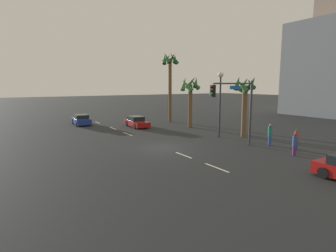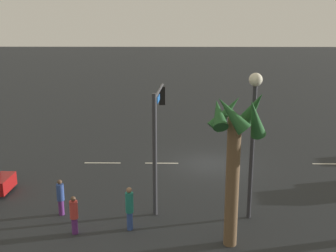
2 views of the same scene
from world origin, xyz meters
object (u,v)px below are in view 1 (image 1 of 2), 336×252
object	(u,v)px
traffic_signal	(237,102)
streetlamp	(220,92)
pedestrian_1	(295,144)
palm_tree_1	(190,91)
car_0	(137,122)
palm_tree_3	(245,94)
pedestrian_0	(296,139)
palm_tree_0	(170,71)
pedestrian_2	(270,134)
car_2	(81,120)

from	to	relation	value
traffic_signal	streetlamp	xyz separation A→B (m)	(-4.07, 1.81, 0.73)
pedestrian_1	palm_tree_1	world-z (taller)	palm_tree_1
palm_tree_1	pedestrian_1	bearing A→B (deg)	-5.59
car_0	pedestrian_1	bearing A→B (deg)	11.73
streetlamp	palm_tree_3	world-z (taller)	streetlamp
pedestrian_0	palm_tree_3	bearing A→B (deg)	173.24
palm_tree_0	pedestrian_2	bearing A→B (deg)	-2.60
streetlamp	palm_tree_0	xyz separation A→B (m)	(-12.39, 1.92, 2.53)
palm_tree_1	streetlamp	bearing A→B (deg)	-10.86
traffic_signal	palm_tree_0	size ratio (longest dim) A/B	0.58
pedestrian_1	palm_tree_3	world-z (taller)	palm_tree_3
palm_tree_3	traffic_signal	bearing A→B (deg)	-53.48
streetlamp	pedestrian_1	distance (m)	9.13
pedestrian_0	palm_tree_1	distance (m)	14.57
palm_tree_0	palm_tree_3	bearing A→B (deg)	1.39
pedestrian_1	palm_tree_0	bearing A→B (deg)	174.19
streetlamp	palm_tree_1	distance (m)	6.86
pedestrian_1	palm_tree_0	size ratio (longest dim) A/B	0.17
palm_tree_0	palm_tree_1	distance (m)	6.26
pedestrian_2	palm_tree_0	bearing A→B (deg)	177.40
traffic_signal	palm_tree_0	xyz separation A→B (m)	(-16.46, 3.73, 3.25)
pedestrian_1	pedestrian_2	size ratio (longest dim) A/B	0.89
car_2	traffic_signal	xyz separation A→B (m)	(20.10, 7.72, 3.14)
palm_tree_1	palm_tree_3	world-z (taller)	palm_tree_1
pedestrian_2	pedestrian_1	bearing A→B (deg)	-22.21
pedestrian_1	palm_tree_0	xyz separation A→B (m)	(-20.77, 2.11, 6.13)
pedestrian_1	palm_tree_1	xyz separation A→B (m)	(-15.12, 1.48, 3.52)
car_0	car_2	distance (m)	7.70
traffic_signal	pedestrian_0	bearing A→B (deg)	44.94
streetlamp	pedestrian_2	size ratio (longest dim) A/B	3.41
traffic_signal	pedestrian_2	distance (m)	4.17
pedestrian_1	palm_tree_3	xyz separation A→B (m)	(-7.32, 2.44, 3.38)
car_0	palm_tree_0	distance (m)	9.00
car_0	pedestrian_0	xyz separation A→B (m)	(17.93, 5.62, 0.27)
car_0	car_2	size ratio (longest dim) A/B	1.04
streetlamp	pedestrian_2	distance (m)	6.33
palm_tree_0	palm_tree_1	world-z (taller)	palm_tree_0
pedestrian_2	palm_tree_3	distance (m)	5.36
car_0	palm_tree_3	xyz separation A→B (m)	(11.61, 6.37, 3.67)
car_0	palm_tree_1	size ratio (longest dim) A/B	0.71
streetlamp	pedestrian_0	bearing A→B (deg)	11.48
car_2	palm_tree_1	world-z (taller)	palm_tree_1
car_2	palm_tree_0	world-z (taller)	palm_tree_0
pedestrian_0	car_0	bearing A→B (deg)	-162.60
car_2	palm_tree_1	distance (m)	14.75
car_0	palm_tree_0	world-z (taller)	palm_tree_0
car_2	palm_tree_1	size ratio (longest dim) A/B	0.68
traffic_signal	palm_tree_0	distance (m)	17.19
car_2	car_0	bearing A→B (deg)	44.59
car_2	pedestrian_1	world-z (taller)	pedestrian_1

